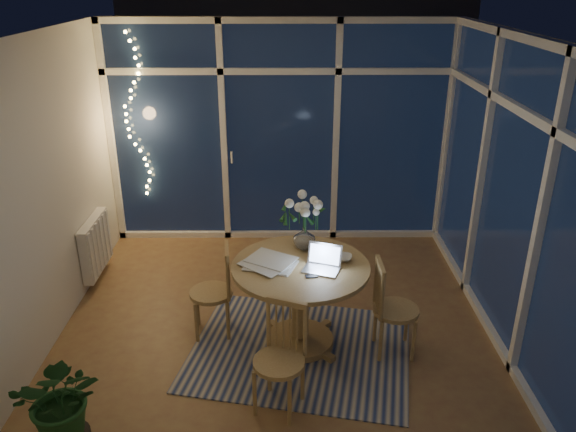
% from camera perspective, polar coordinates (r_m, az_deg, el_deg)
% --- Properties ---
extents(floor, '(4.00, 4.00, 0.00)m').
position_cam_1_polar(floor, '(5.34, -0.89, -11.08)').
color(floor, brown).
rests_on(floor, ground).
extents(ceiling, '(4.00, 4.00, 0.00)m').
position_cam_1_polar(ceiling, '(4.42, -1.12, 17.89)').
color(ceiling, white).
rests_on(ceiling, wall_back).
extents(wall_back, '(4.00, 0.04, 2.60)m').
position_cam_1_polar(wall_back, '(6.63, -0.82, 8.35)').
color(wall_back, silver).
rests_on(wall_back, floor).
extents(wall_front, '(4.00, 0.04, 2.60)m').
position_cam_1_polar(wall_front, '(2.96, -1.38, -12.34)').
color(wall_front, silver).
rests_on(wall_front, floor).
extents(wall_left, '(0.04, 4.00, 2.60)m').
position_cam_1_polar(wall_left, '(5.15, -23.84, 1.78)').
color(wall_left, silver).
rests_on(wall_left, floor).
extents(wall_right, '(0.04, 4.00, 2.60)m').
position_cam_1_polar(wall_right, '(5.11, 22.05, 1.91)').
color(wall_right, silver).
rests_on(wall_right, floor).
extents(window_wall_back, '(4.00, 0.10, 2.60)m').
position_cam_1_polar(window_wall_back, '(6.59, -0.83, 8.26)').
color(window_wall_back, white).
rests_on(window_wall_back, floor).
extents(window_wall_right, '(0.10, 4.00, 2.60)m').
position_cam_1_polar(window_wall_right, '(5.10, 21.64, 1.91)').
color(window_wall_right, white).
rests_on(window_wall_right, floor).
extents(radiator, '(0.10, 0.70, 0.58)m').
position_cam_1_polar(radiator, '(6.24, -18.97, -2.81)').
color(radiator, silver).
rests_on(radiator, wall_left).
extents(fairy_lights, '(0.24, 0.10, 1.85)m').
position_cam_1_polar(fairy_lights, '(6.68, -15.36, 9.63)').
color(fairy_lights, '#FFD266').
rests_on(fairy_lights, window_wall_back).
extents(garden_patio, '(12.00, 6.00, 0.10)m').
position_cam_1_polar(garden_patio, '(9.90, 2.25, 5.29)').
color(garden_patio, black).
rests_on(garden_patio, ground).
extents(garden_fence, '(11.00, 0.08, 1.80)m').
position_cam_1_polar(garden_fence, '(10.13, -0.67, 11.35)').
color(garden_fence, '#3C2315').
rests_on(garden_fence, ground).
extents(neighbour_roof, '(7.00, 3.00, 2.20)m').
position_cam_1_polar(neighbour_roof, '(12.93, 0.78, 19.81)').
color(neighbour_roof, '#373A42').
rests_on(neighbour_roof, ground).
extents(garden_shrubs, '(0.90, 0.90, 0.90)m').
position_cam_1_polar(garden_shrubs, '(8.26, -6.30, 5.14)').
color(garden_shrubs, black).
rests_on(garden_shrubs, ground).
extents(rug, '(2.12, 1.83, 0.01)m').
position_cam_1_polar(rug, '(5.04, 1.24, -13.45)').
color(rug, '#BFB39B').
rests_on(rug, floor).
extents(dining_table, '(1.37, 1.37, 0.79)m').
position_cam_1_polar(dining_table, '(4.89, 1.25, -9.09)').
color(dining_table, '#9A7645').
rests_on(dining_table, floor).
extents(chair_left, '(0.45, 0.45, 0.87)m').
position_cam_1_polar(chair_left, '(5.07, -7.84, -7.53)').
color(chair_left, '#9A7645').
rests_on(chair_left, floor).
extents(chair_right, '(0.41, 0.41, 0.88)m').
position_cam_1_polar(chair_right, '(4.87, 10.93, -9.15)').
color(chair_right, '#9A7645').
rests_on(chair_right, floor).
extents(chair_front, '(0.52, 0.52, 0.87)m').
position_cam_1_polar(chair_front, '(4.22, -0.94, -14.43)').
color(chair_front, '#9A7645').
rests_on(chair_front, floor).
extents(laptop, '(0.36, 0.33, 0.21)m').
position_cam_1_polar(laptop, '(4.57, 3.40, -4.38)').
color(laptop, silver).
rests_on(laptop, dining_table).
extents(flower_vase, '(0.24, 0.24, 0.21)m').
position_cam_1_polar(flower_vase, '(4.93, 1.67, -2.17)').
color(flower_vase, white).
rests_on(flower_vase, dining_table).
extents(bowl, '(0.18, 0.18, 0.04)m').
position_cam_1_polar(bowl, '(4.79, 5.55, -4.26)').
color(bowl, silver).
rests_on(bowl, dining_table).
extents(newspapers, '(0.47, 0.43, 0.02)m').
position_cam_1_polar(newspapers, '(4.71, -2.04, -4.74)').
color(newspapers, white).
rests_on(newspapers, dining_table).
extents(phone, '(0.11, 0.06, 0.01)m').
position_cam_1_polar(phone, '(4.53, 2.39, -6.12)').
color(phone, black).
rests_on(phone, dining_table).
extents(potted_plant, '(0.59, 0.53, 0.76)m').
position_cam_1_polar(potted_plant, '(4.20, -21.81, -17.69)').
color(potted_plant, '#19481E').
rests_on(potted_plant, floor).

